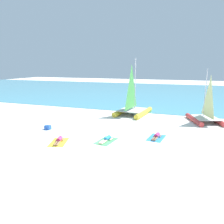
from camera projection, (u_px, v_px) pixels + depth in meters
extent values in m
plane|color=white|center=(127.00, 113.00, 24.66)|extent=(120.00, 120.00, 0.00)
cube|color=#4C9EB7|center=(155.00, 92.00, 43.79)|extent=(120.00, 40.00, 0.05)
cylinder|color=yellow|center=(123.00, 111.00, 24.65)|extent=(1.09, 4.75, 0.54)
cylinder|color=yellow|center=(144.00, 113.00, 23.58)|extent=(1.09, 4.75, 0.54)
cube|color=silver|center=(132.00, 110.00, 23.85)|extent=(2.81, 3.29, 0.07)
cylinder|color=silver|center=(135.00, 84.00, 23.85)|extent=(0.11, 0.11, 5.62)
pyramid|color=#4CA54C|center=(131.00, 86.00, 22.91)|extent=(0.36, 2.46, 4.72)
cylinder|color=#CC3838|center=(194.00, 120.00, 20.89)|extent=(1.68, 3.83, 0.45)
cylinder|color=#CC3838|center=(215.00, 120.00, 20.86)|extent=(1.68, 3.83, 0.45)
cube|color=silver|center=(206.00, 118.00, 20.64)|extent=(2.73, 3.02, 0.06)
cylinder|color=silver|center=(205.00, 93.00, 20.70)|extent=(0.09, 0.09, 4.64)
pyramid|color=#EAEA99|center=(209.00, 96.00, 19.83)|extent=(0.71, 1.95, 3.89)
cube|color=yellow|center=(59.00, 142.00, 15.39)|extent=(1.62, 2.14, 0.01)
cylinder|color=#D83372|center=(59.00, 139.00, 15.55)|extent=(0.47, 0.68, 0.30)
sphere|color=#8C6647|center=(61.00, 137.00, 15.95)|extent=(0.22, 0.22, 0.22)
cylinder|color=#8C6647|center=(56.00, 143.00, 14.93)|extent=(0.37, 0.79, 0.14)
cylinder|color=#8C6647|center=(58.00, 143.00, 14.93)|extent=(0.37, 0.79, 0.14)
cylinder|color=#8C6647|center=(57.00, 140.00, 15.73)|extent=(0.23, 0.46, 0.10)
cylinder|color=#8C6647|center=(63.00, 140.00, 15.71)|extent=(0.23, 0.46, 0.10)
cube|color=#4CB266|center=(106.00, 141.00, 15.63)|extent=(1.36, 2.04, 0.01)
cylinder|color=#268CCC|center=(107.00, 138.00, 15.77)|extent=(0.39, 0.66, 0.30)
sphere|color=beige|center=(110.00, 137.00, 16.12)|extent=(0.22, 0.22, 0.22)
cylinder|color=beige|center=(102.00, 142.00, 15.27)|extent=(0.25, 0.79, 0.14)
cylinder|color=beige|center=(104.00, 142.00, 15.18)|extent=(0.25, 0.79, 0.14)
cylinder|color=beige|center=(106.00, 138.00, 16.02)|extent=(0.16, 0.46, 0.10)
cylinder|color=beige|center=(111.00, 139.00, 15.82)|extent=(0.16, 0.46, 0.10)
cube|color=#338CD8|center=(156.00, 138.00, 16.30)|extent=(1.33, 2.02, 0.01)
cylinder|color=#D83372|center=(157.00, 135.00, 16.44)|extent=(0.38, 0.65, 0.30)
sphere|color=#8C6647|center=(158.00, 134.00, 16.80)|extent=(0.22, 0.22, 0.22)
cylinder|color=#8C6647|center=(153.00, 138.00, 15.93)|extent=(0.24, 0.79, 0.14)
cylinder|color=#8C6647|center=(156.00, 139.00, 15.85)|extent=(0.24, 0.79, 0.14)
cylinder|color=#8C6647|center=(155.00, 135.00, 16.69)|extent=(0.16, 0.46, 0.10)
cylinder|color=#8C6647|center=(160.00, 136.00, 16.50)|extent=(0.16, 0.46, 0.10)
cube|color=blue|center=(48.00, 127.00, 18.41)|extent=(0.50, 0.36, 0.36)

